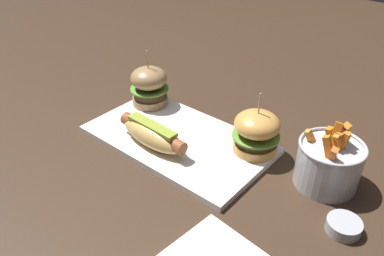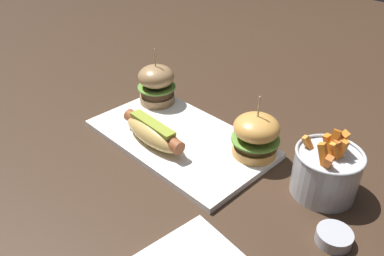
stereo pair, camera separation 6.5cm
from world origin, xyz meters
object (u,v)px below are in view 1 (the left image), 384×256
object	(u,v)px
fries_bucket	(329,163)
sauce_ramekin	(344,226)
hot_dog	(153,134)
slider_right	(256,132)
slider_left	(149,86)
platter_main	(178,139)

from	to	relation	value
fries_bucket	sauce_ramekin	size ratio (longest dim) A/B	2.37
hot_dog	slider_right	distance (m)	0.22
slider_left	slider_right	world-z (taller)	slider_left
platter_main	sauce_ramekin	world-z (taller)	sauce_ramekin
platter_main	slider_left	size ratio (longest dim) A/B	2.83
slider_right	fries_bucket	xyz separation A→B (m)	(0.15, 0.01, -0.01)
slider_left	sauce_ramekin	world-z (taller)	slider_left
platter_main	slider_right	xyz separation A→B (m)	(0.16, 0.07, 0.05)
slider_left	fries_bucket	distance (m)	0.47
slider_right	sauce_ramekin	size ratio (longest dim) A/B	2.31
slider_right	fries_bucket	world-z (taller)	slider_right
slider_left	slider_right	xyz separation A→B (m)	(0.31, 0.00, -0.00)
platter_main	fries_bucket	bearing A→B (deg)	14.19
slider_right	fries_bucket	bearing A→B (deg)	4.04
platter_main	slider_right	bearing A→B (deg)	23.30
platter_main	hot_dog	size ratio (longest dim) A/B	2.26
slider_right	fries_bucket	distance (m)	0.15
slider_left	fries_bucket	world-z (taller)	slider_left
hot_dog	sauce_ramekin	size ratio (longest dim) A/B	3.09
sauce_ramekin	platter_main	bearing A→B (deg)	177.52
hot_dog	slider_left	xyz separation A→B (m)	(-0.13, 0.12, 0.02)
platter_main	fries_bucket	xyz separation A→B (m)	(0.31, 0.08, 0.04)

